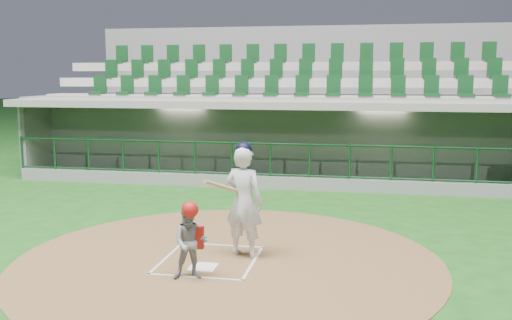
{
  "coord_description": "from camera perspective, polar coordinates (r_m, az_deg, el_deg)",
  "views": [
    {
      "loc": [
        2.51,
        -9.23,
        3.1
      ],
      "look_at": [
        0.24,
        2.6,
        1.3
      ],
      "focal_mm": 40.0,
      "sensor_mm": 36.0,
      "label": 1
    }
  ],
  "objects": [
    {
      "name": "dugout_structure",
      "position": [
        17.37,
        2.69,
        1.41
      ],
      "size": [
        16.4,
        3.7,
        3.0
      ],
      "color": "gray",
      "rests_on": "ground"
    },
    {
      "name": "home_plate",
      "position": [
        9.41,
        -5.33,
        -10.62
      ],
      "size": [
        0.43,
        0.43,
        0.02
      ],
      "primitive_type": "cube",
      "color": "white",
      "rests_on": "dirt_circle"
    },
    {
      "name": "catcher",
      "position": [
        8.8,
        -6.56,
        -8.0
      ],
      "size": [
        0.64,
        0.56,
        1.21
      ],
      "color": "gray",
      "rests_on": "dirt_circle"
    },
    {
      "name": "batter_box_chalk",
      "position": [
        9.78,
        -4.67,
        -9.91
      ],
      "size": [
        1.55,
        1.8,
        0.01
      ],
      "color": "silver",
      "rests_on": "ground"
    },
    {
      "name": "ground",
      "position": [
        10.06,
        -4.21,
        -9.47
      ],
      "size": [
        120.0,
        120.0,
        0.0
      ],
      "primitive_type": "plane",
      "color": "#174C15",
      "rests_on": "ground"
    },
    {
      "name": "dirt_circle",
      "position": [
        9.8,
        -2.8,
        -9.91
      ],
      "size": [
        7.2,
        7.2,
        0.01
      ],
      "primitive_type": "cylinder",
      "color": "brown",
      "rests_on": "ground"
    },
    {
      "name": "batter",
      "position": [
        9.71,
        -1.24,
        -4.01
      ],
      "size": [
        0.94,
        0.96,
        1.98
      ],
      "color": "silver",
      "rests_on": "dirt_circle"
    },
    {
      "name": "seating_deck",
      "position": [
        20.37,
        3.74,
        3.75
      ],
      "size": [
        17.0,
        6.72,
        5.15
      ],
      "color": "slate",
      "rests_on": "ground"
    }
  ]
}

